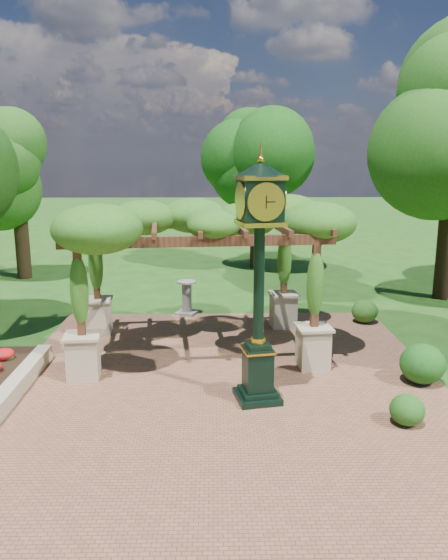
{
  "coord_description": "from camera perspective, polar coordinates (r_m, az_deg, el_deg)",
  "views": [
    {
      "loc": [
        -0.26,
        -10.4,
        5.13
      ],
      "look_at": [
        0.0,
        2.5,
        2.2
      ],
      "focal_mm": 35.0,
      "sensor_mm": 36.0,
      "label": 1
    }
  ],
  "objects": [
    {
      "name": "ground",
      "position": [
        11.59,
        0.26,
        -13.46
      ],
      "size": [
        120.0,
        120.0,
        0.0
      ],
      "primitive_type": "plane",
      "color": "#1E4714",
      "rests_on": "ground"
    },
    {
      "name": "brick_plaza",
      "position": [
        12.49,
        0.14,
        -11.35
      ],
      "size": [
        10.0,
        12.0,
        0.04
      ],
      "primitive_type": "cube",
      "color": "brown",
      "rests_on": "ground"
    },
    {
      "name": "border_wall",
      "position": [
        12.72,
        -21.41,
        -10.94
      ],
      "size": [
        0.35,
        5.0,
        0.4
      ],
      "primitive_type": "cube",
      "color": "#C6B793",
      "rests_on": "ground"
    },
    {
      "name": "pedestal_clock",
      "position": [
        11.06,
        3.71,
        1.92
      ],
      "size": [
        1.18,
        1.18,
        5.1
      ],
      "rotation": [
        0.0,
        0.0,
        0.19
      ],
      "color": "black",
      "rests_on": "brick_plaza"
    },
    {
      "name": "pergola",
      "position": [
        14.17,
        -3.04,
        5.41
      ],
      "size": [
        6.77,
        4.62,
        4.04
      ],
      "rotation": [
        0.0,
        0.0,
        0.1
      ],
      "color": "#C2AF90",
      "rests_on": "brick_plaza"
    },
    {
      "name": "sundial",
      "position": [
        18.04,
        -3.9,
        -2.1
      ],
      "size": [
        0.8,
        0.8,
        1.14
      ],
      "rotation": [
        0.0,
        0.0,
        -0.33
      ],
      "color": "gray",
      "rests_on": "ground"
    },
    {
      "name": "shrub_front",
      "position": [
        11.4,
        18.59,
        -12.74
      ],
      "size": [
        0.86,
        0.86,
        0.61
      ],
      "primitive_type": "ellipsoid",
      "rotation": [
        0.0,
        0.0,
        -0.35
      ],
      "color": "#205317",
      "rests_on": "brick_plaza"
    },
    {
      "name": "shrub_mid",
      "position": [
        13.4,
        20.03,
        -8.22
      ],
      "size": [
        1.07,
        1.07,
        0.92
      ],
      "primitive_type": "ellipsoid",
      "rotation": [
        0.0,
        0.0,
        0.04
      ],
      "color": "#1A4F16",
      "rests_on": "brick_plaza"
    },
    {
      "name": "shrub_back",
      "position": [
        17.63,
        14.49,
        -3.17
      ],
      "size": [
        1.0,
        1.0,
        0.73
      ],
      "primitive_type": "ellipsoid",
      "rotation": [
        0.0,
        0.0,
        -0.27
      ],
      "color": "#2A5919",
      "rests_on": "brick_plaza"
    },
    {
      "name": "tree_west_far",
      "position": [
        24.59,
        -20.92,
        11.09
      ],
      "size": [
        3.4,
        3.4,
        6.95
      ],
      "color": "black",
      "rests_on": "ground"
    },
    {
      "name": "tree_north",
      "position": [
        25.32,
        3.61,
        13.25
      ],
      "size": [
        3.46,
        3.46,
        7.83
      ],
      "color": "#311E13",
      "rests_on": "ground"
    }
  ]
}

